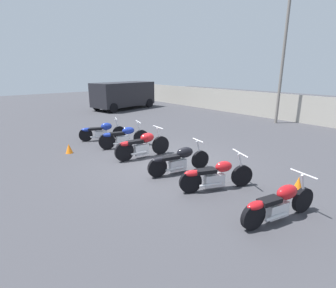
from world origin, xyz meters
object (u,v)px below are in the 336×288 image
object	(u,v)px
motorcycle_slot_1	(123,137)
motorcycle_slot_5	(279,203)
motorcycle_slot_4	(215,175)
motorcycle_slot_3	(179,160)
motorcycle_slot_2	(142,145)
traffic_cone_near	(69,148)
light_pole_right	(284,46)
motorcycle_slot_0	(102,131)
traffic_cone_far	(298,184)
parked_van	(124,94)

from	to	relation	value
motorcycle_slot_1	motorcycle_slot_5	xyz separation A→B (m)	(6.68, -0.20, -0.03)
motorcycle_slot_4	motorcycle_slot_3	bearing A→B (deg)	-157.76
motorcycle_slot_2	traffic_cone_near	distance (m)	2.87
motorcycle_slot_5	light_pole_right	bearing A→B (deg)	131.41
motorcycle_slot_3	traffic_cone_near	distance (m)	4.49
motorcycle_slot_0	traffic_cone_far	bearing A→B (deg)	33.91
motorcycle_slot_5	parked_van	xyz separation A→B (m)	(-16.09, 5.64, 0.75)
motorcycle_slot_5	motorcycle_slot_1	bearing A→B (deg)	-169.74
motorcycle_slot_2	motorcycle_slot_1	bearing A→B (deg)	-178.39
traffic_cone_near	traffic_cone_far	distance (m)	7.75
motorcycle_slot_0	traffic_cone_far	size ratio (longest dim) A/B	4.82
motorcycle_slot_4	traffic_cone_near	xyz separation A→B (m)	(-5.52, -1.87, -0.22)
motorcycle_slot_0	motorcycle_slot_4	bearing A→B (deg)	22.74
light_pole_right	motorcycle_slot_5	bearing A→B (deg)	-60.58
motorcycle_slot_1	motorcycle_slot_5	size ratio (longest dim) A/B	1.01
motorcycle_slot_1	motorcycle_slot_3	xyz separation A→B (m)	(3.42, -0.07, -0.01)
motorcycle_slot_0	motorcycle_slot_5	distance (m)	8.26
motorcycle_slot_1	motorcycle_slot_3	size ratio (longest dim) A/B	0.98
traffic_cone_far	light_pole_right	bearing A→B (deg)	122.48
motorcycle_slot_4	traffic_cone_far	xyz separation A→B (m)	(1.42, 1.58, -0.19)
motorcycle_slot_3	motorcycle_slot_5	bearing A→B (deg)	9.25
motorcycle_slot_5	traffic_cone_near	bearing A→B (deg)	-154.45
motorcycle_slot_1	motorcycle_slot_2	world-z (taller)	motorcycle_slot_2
motorcycle_slot_1	traffic_cone_far	size ratio (longest dim) A/B	5.04
motorcycle_slot_0	motorcycle_slot_2	distance (m)	3.13
motorcycle_slot_1	motorcycle_slot_4	size ratio (longest dim) A/B	1.04
motorcycle_slot_4	traffic_cone_far	distance (m)	2.14
motorcycle_slot_0	parked_van	bearing A→B (deg)	166.21
parked_van	motorcycle_slot_0	bearing A→B (deg)	-47.02
light_pole_right	motorcycle_slot_1	world-z (taller)	light_pole_right
motorcycle_slot_2	motorcycle_slot_3	bearing A→B (deg)	7.89
motorcycle_slot_3	parked_van	distance (m)	13.99
light_pole_right	motorcycle_slot_4	size ratio (longest dim) A/B	3.73
motorcycle_slot_0	motorcycle_slot_5	bearing A→B (deg)	21.80
motorcycle_slot_3	motorcycle_slot_4	bearing A→B (deg)	10.59
light_pole_right	motorcycle_slot_0	world-z (taller)	light_pole_right
motorcycle_slot_4	traffic_cone_far	bearing A→B (deg)	71.34
motorcycle_slot_3	light_pole_right	bearing A→B (deg)	114.55
motorcycle_slot_5	traffic_cone_far	xyz separation A→B (m)	(-0.38, 1.69, -0.20)
motorcycle_slot_0	traffic_cone_far	distance (m)	8.07
motorcycle_slot_0	traffic_cone_near	distance (m)	2.03
motorcycle_slot_2	traffic_cone_far	bearing A→B (deg)	24.90
motorcycle_slot_2	parked_van	distance (m)	12.31
motorcycle_slot_0	traffic_cone_near	bearing A→B (deg)	-40.05
motorcycle_slot_1	motorcycle_slot_4	xyz separation A→B (m)	(4.88, -0.09, -0.03)
motorcycle_slot_1	motorcycle_slot_5	bearing A→B (deg)	13.41
light_pole_right	motorcycle_slot_2	world-z (taller)	light_pole_right
motorcycle_slot_5	traffic_cone_near	world-z (taller)	motorcycle_slot_5
motorcycle_slot_2	light_pole_right	bearing A→B (deg)	97.98
motorcycle_slot_3	parked_van	xyz separation A→B (m)	(-12.84, 5.50, 0.73)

